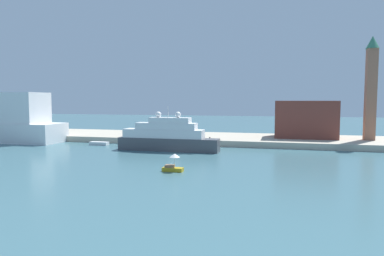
% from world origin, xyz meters
% --- Properties ---
extents(ground, '(400.00, 400.00, 0.00)m').
position_xyz_m(ground, '(0.00, 0.00, 0.00)').
color(ground, '#3D6670').
extents(quay_dock, '(110.00, 23.98, 1.65)m').
position_xyz_m(quay_dock, '(0.00, 27.99, 0.82)').
color(quay_dock, '#B7AD99').
rests_on(quay_dock, ground).
extents(large_yacht, '(25.18, 4.16, 10.99)m').
position_xyz_m(large_yacht, '(-3.76, 6.02, 3.33)').
color(large_yacht, '#4C4C51').
rests_on(large_yacht, ground).
extents(small_motorboat, '(3.61, 1.82, 3.14)m').
position_xyz_m(small_motorboat, '(5.29, -17.50, 1.21)').
color(small_motorboat, '#B7991E').
rests_on(small_motorboat, ground).
extents(work_barge, '(5.22, 1.82, 0.91)m').
position_xyz_m(work_barge, '(-25.33, 11.31, 0.45)').
color(work_barge, silver).
rests_on(work_barge, ground).
extents(harbor_building, '(16.93, 11.20, 10.60)m').
position_xyz_m(harbor_building, '(30.14, 30.05, 6.95)').
color(harbor_building, brown).
rests_on(harbor_building, quay_dock).
extents(bell_tower, '(3.40, 3.40, 27.72)m').
position_xyz_m(bell_tower, '(46.50, 27.79, 16.44)').
color(bell_tower, '#9E664C').
rests_on(bell_tower, quay_dock).
extents(parked_car, '(4.04, 1.85, 1.44)m').
position_xyz_m(parked_car, '(-15.93, 21.80, 2.26)').
color(parked_car, silver).
rests_on(parked_car, quay_dock).
extents(person_figure, '(0.36, 0.36, 1.66)m').
position_xyz_m(person_figure, '(-10.27, 24.43, 2.42)').
color(person_figure, '#4C4C4C').
rests_on(person_figure, quay_dock).
extents(mooring_bollard, '(0.37, 0.37, 0.72)m').
position_xyz_m(mooring_bollard, '(4.64, 17.66, 2.01)').
color(mooring_bollard, black).
rests_on(mooring_bollard, quay_dock).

